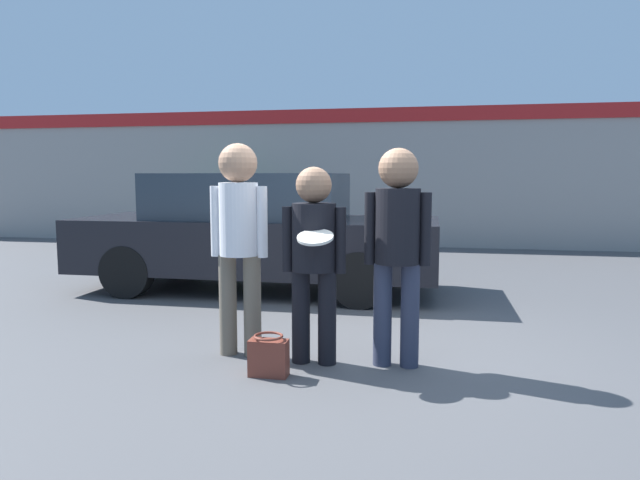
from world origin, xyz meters
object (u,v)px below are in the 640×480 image
(person_right, at_px, (397,237))
(handbag, at_px, (269,356))
(parked_car_near, at_px, (255,232))
(shrub, at_px, (237,216))
(person_middle_with_frisbee, at_px, (314,248))
(person_left, at_px, (239,229))

(person_right, distance_m, handbag, 1.38)
(parked_car_near, distance_m, shrub, 4.81)
(person_middle_with_frisbee, distance_m, parked_car_near, 3.15)
(shrub, bearing_deg, handbag, -68.98)
(parked_car_near, xyz_separation_m, shrub, (-1.83, 4.45, -0.12))
(person_middle_with_frisbee, height_order, handbag, person_middle_with_frisbee)
(person_middle_with_frisbee, xyz_separation_m, handbag, (-0.28, -0.37, -0.80))
(person_left, bearing_deg, handbag, -50.33)
(person_left, relative_size, person_middle_with_frisbee, 1.12)
(person_left, relative_size, parked_car_near, 0.38)
(person_middle_with_frisbee, height_order, shrub, person_middle_with_frisbee)
(person_left, distance_m, person_right, 1.33)
(person_middle_with_frisbee, xyz_separation_m, parked_car_near, (-1.39, 2.82, -0.17))
(shrub, bearing_deg, parked_car_near, -67.66)
(parked_car_near, bearing_deg, person_right, -53.29)
(person_left, bearing_deg, shrub, 109.57)
(person_left, bearing_deg, person_middle_with_frisbee, -8.16)
(person_middle_with_frisbee, height_order, parked_car_near, person_middle_with_frisbee)
(person_right, xyz_separation_m, handbag, (-0.95, -0.44, -0.90))
(person_right, height_order, handbag, person_right)
(person_left, relative_size, person_right, 1.03)
(parked_car_near, height_order, handbag, parked_car_near)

